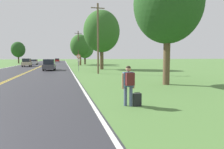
% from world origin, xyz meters
% --- Properties ---
extents(hitchhiker_person, '(0.62, 0.44, 1.83)m').
position_xyz_m(hitchhiker_person, '(7.92, 3.66, 1.12)').
color(hitchhiker_person, '#475175').
rests_on(hitchhiker_person, ground).
extents(suitcase, '(0.38, 0.21, 0.63)m').
position_xyz_m(suitcase, '(8.31, 3.60, 0.29)').
color(suitcase, black).
rests_on(suitcase, ground).
extents(traffic_sign, '(0.60, 0.10, 2.62)m').
position_xyz_m(traffic_sign, '(7.41, 25.60, 1.98)').
color(traffic_sign, gray).
rests_on(traffic_sign, ground).
extents(utility_pole_midground, '(1.80, 0.24, 9.16)m').
position_xyz_m(utility_pole_midground, '(9.64, 21.47, 4.74)').
color(utility_pole_midground, brown).
rests_on(utility_pole_midground, ground).
extents(utility_pole_far, '(1.80, 0.24, 8.74)m').
position_xyz_m(utility_pole_far, '(8.99, 46.64, 4.52)').
color(utility_pole_far, brown).
rests_on(utility_pole_far, ground).
extents(tree_left_verge, '(6.43, 6.43, 10.45)m').
position_xyz_m(tree_left_verge, '(11.88, 30.49, 6.73)').
color(tree_left_verge, brown).
rests_on(tree_left_verge, ground).
extents(tree_behind_sign, '(5.22, 5.22, 8.17)m').
position_xyz_m(tree_behind_sign, '(9.63, 48.88, 5.15)').
color(tree_behind_sign, brown).
rests_on(tree_behind_sign, ground).
extents(tree_mid_treeline, '(5.37, 5.37, 9.45)m').
position_xyz_m(tree_mid_treeline, '(13.15, 9.72, 6.33)').
color(tree_mid_treeline, brown).
rests_on(tree_mid_treeline, ground).
extents(tree_right_cluster, '(5.44, 5.44, 8.12)m').
position_xyz_m(tree_right_cluster, '(11.70, 56.59, 4.98)').
color(tree_right_cluster, '#473828').
rests_on(tree_right_cluster, ground).
extents(tree_far_back, '(4.60, 4.60, 7.40)m').
position_xyz_m(tree_far_back, '(-9.65, 69.62, 4.74)').
color(tree_far_back, '#473828').
rests_on(tree_far_back, ground).
extents(car_dark_grey_suv_approaching, '(1.98, 4.55, 1.85)m').
position_xyz_m(car_dark_grey_suv_approaching, '(2.91, 29.98, 0.97)').
color(car_dark_grey_suv_approaching, black).
rests_on(car_dark_grey_suv_approaching, ground).
extents(car_champagne_suv_mid_near, '(1.77, 4.14, 1.87)m').
position_xyz_m(car_champagne_suv_mid_near, '(-2.99, 44.63, 0.99)').
color(car_champagne_suv_mid_near, black).
rests_on(car_champagne_suv_mid_near, ground).
extents(car_silver_hatchback_mid_far, '(1.90, 3.59, 1.51)m').
position_xyz_m(car_silver_hatchback_mid_far, '(-2.91, 56.00, 0.82)').
color(car_silver_hatchback_mid_far, black).
rests_on(car_silver_hatchback_mid_far, ground).
extents(car_red_suv_receding, '(1.96, 4.15, 1.59)m').
position_xyz_m(car_red_suv_receding, '(2.78, 83.81, 0.87)').
color(car_red_suv_receding, black).
rests_on(car_red_suv_receding, ground).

